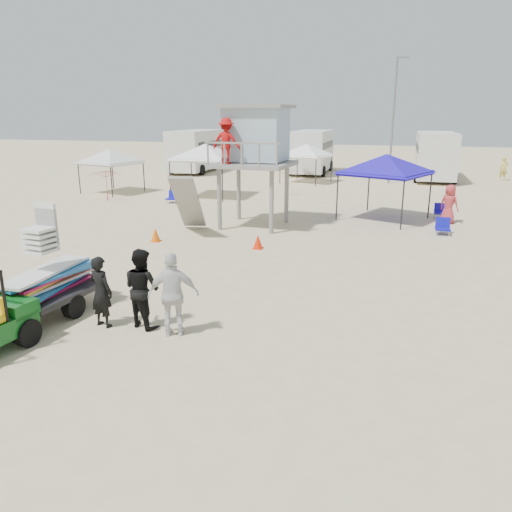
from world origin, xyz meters
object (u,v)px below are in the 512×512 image
(man_left, at_px, (101,292))
(lifeguard_tower, at_px, (253,139))
(canopy_blue, at_px, (387,157))
(surf_trailer, at_px, (49,276))

(man_left, distance_m, lifeguard_tower, 11.12)
(lifeguard_tower, relative_size, canopy_blue, 1.15)
(surf_trailer, height_order, man_left, surf_trailer)
(man_left, height_order, canopy_blue, canopy_blue)
(surf_trailer, xyz_separation_m, canopy_blue, (6.99, 13.23, 1.77))
(surf_trailer, relative_size, man_left, 1.73)
(man_left, relative_size, lifeguard_tower, 0.34)
(lifeguard_tower, distance_m, canopy_blue, 5.92)
(canopy_blue, bearing_deg, lifeguard_tower, -152.01)
(surf_trailer, bearing_deg, lifeguard_tower, 80.16)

